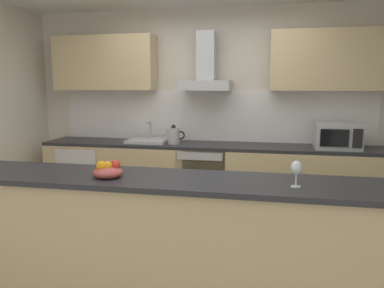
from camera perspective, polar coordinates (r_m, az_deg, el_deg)
ground at (r=3.64m, az=-1.52°, el=-17.79°), size 5.78×4.50×0.02m
wall_back at (r=5.05m, az=3.15°, el=5.12°), size 5.78×0.12×2.60m
backsplash_tile at (r=4.98m, az=3.02°, el=4.26°), size 4.07×0.02×0.66m
counter_back at (r=4.81m, az=2.38°, el=-5.32°), size 4.21×0.60×0.90m
counter_island at (r=2.96m, az=-3.92°, el=-13.90°), size 3.33×0.64×0.95m
upper_cabinets at (r=4.82m, az=2.79°, el=12.20°), size 4.15×0.32×0.70m
oven at (r=4.79m, az=1.76°, el=-5.26°), size 0.60×0.62×0.80m
refrigerator at (r=5.30m, az=-15.53°, el=-4.60°), size 0.58×0.60×0.85m
microwave at (r=4.65m, az=20.98°, el=1.14°), size 0.50×0.38×0.30m
sink at (r=4.88m, az=-6.62°, el=0.57°), size 0.50×0.40×0.26m
kettle at (r=4.73m, az=-2.77°, el=1.29°), size 0.29×0.15×0.24m
range_hood at (r=4.78m, az=2.11°, el=10.77°), size 0.62×0.45×0.72m
wine_glass at (r=2.61m, az=15.40°, el=-3.63°), size 0.08×0.08×0.18m
fruit_bowl at (r=2.87m, az=-12.49°, el=-3.96°), size 0.22×0.22×0.13m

